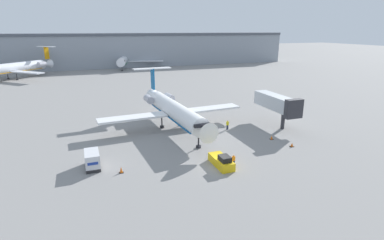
{
  "coord_description": "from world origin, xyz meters",
  "views": [
    {
      "loc": [
        -16.43,
        -33.02,
        17.88
      ],
      "look_at": [
        0.0,
        11.01,
        3.54
      ],
      "focal_mm": 28.0,
      "sensor_mm": 36.0,
      "label": 1
    }
  ],
  "objects_px": {
    "pushback_tug": "(221,161)",
    "worker_near_tug": "(234,160)",
    "worker_by_wing": "(227,125)",
    "airplane_parked_far_right": "(124,60)",
    "traffic_cone_left": "(121,170)",
    "airplane_parked_far_left": "(8,69)",
    "traffic_cone_mid": "(292,145)",
    "airplane_main": "(174,110)",
    "luggage_cart": "(92,160)",
    "jet_bridge": "(277,103)",
    "traffic_cone_right": "(272,137)"
  },
  "relations": [
    {
      "from": "traffic_cone_left",
      "to": "traffic_cone_mid",
      "type": "bearing_deg",
      "value": -0.66
    },
    {
      "from": "worker_near_tug",
      "to": "jet_bridge",
      "type": "bearing_deg",
      "value": 39.17
    },
    {
      "from": "luggage_cart",
      "to": "worker_by_wing",
      "type": "relative_size",
      "value": 2.02
    },
    {
      "from": "pushback_tug",
      "to": "worker_near_tug",
      "type": "bearing_deg",
      "value": -25.46
    },
    {
      "from": "pushback_tug",
      "to": "traffic_cone_left",
      "type": "height_order",
      "value": "pushback_tug"
    },
    {
      "from": "pushback_tug",
      "to": "traffic_cone_mid",
      "type": "height_order",
      "value": "pushback_tug"
    },
    {
      "from": "traffic_cone_right",
      "to": "traffic_cone_mid",
      "type": "xyz_separation_m",
      "value": [
        1.11,
        -3.87,
        -0.05
      ]
    },
    {
      "from": "worker_near_tug",
      "to": "airplane_parked_far_left",
      "type": "bearing_deg",
      "value": 114.81
    },
    {
      "from": "airplane_parked_far_right",
      "to": "jet_bridge",
      "type": "xyz_separation_m",
      "value": [
        14.17,
        -100.68,
        0.56
      ]
    },
    {
      "from": "worker_by_wing",
      "to": "airplane_parked_far_right",
      "type": "bearing_deg",
      "value": 92.49
    },
    {
      "from": "worker_by_wing",
      "to": "traffic_cone_mid",
      "type": "relative_size",
      "value": 2.89
    },
    {
      "from": "jet_bridge",
      "to": "airplane_main",
      "type": "bearing_deg",
      "value": 163.77
    },
    {
      "from": "traffic_cone_right",
      "to": "airplane_parked_far_left",
      "type": "height_order",
      "value": "airplane_parked_far_left"
    },
    {
      "from": "traffic_cone_mid",
      "to": "airplane_parked_far_right",
      "type": "xyz_separation_m",
      "value": [
        -10.09,
        110.77,
        3.59
      ]
    },
    {
      "from": "worker_by_wing",
      "to": "traffic_cone_mid",
      "type": "height_order",
      "value": "worker_by_wing"
    },
    {
      "from": "traffic_cone_right",
      "to": "traffic_cone_mid",
      "type": "relative_size",
      "value": 1.14
    },
    {
      "from": "traffic_cone_left",
      "to": "jet_bridge",
      "type": "height_order",
      "value": "jet_bridge"
    },
    {
      "from": "airplane_main",
      "to": "worker_near_tug",
      "type": "bearing_deg",
      "value": -81.75
    },
    {
      "from": "worker_near_tug",
      "to": "airplane_parked_far_right",
      "type": "relative_size",
      "value": 0.05
    },
    {
      "from": "airplane_main",
      "to": "luggage_cart",
      "type": "height_order",
      "value": "airplane_main"
    },
    {
      "from": "traffic_cone_right",
      "to": "pushback_tug",
      "type": "bearing_deg",
      "value": -153.36
    },
    {
      "from": "worker_by_wing",
      "to": "traffic_cone_left",
      "type": "height_order",
      "value": "worker_by_wing"
    },
    {
      "from": "airplane_parked_far_right",
      "to": "worker_by_wing",
      "type": "bearing_deg",
      "value": -87.51
    },
    {
      "from": "traffic_cone_mid",
      "to": "airplane_parked_far_right",
      "type": "distance_m",
      "value": 111.29
    },
    {
      "from": "traffic_cone_mid",
      "to": "airplane_parked_far_left",
      "type": "distance_m",
      "value": 104.77
    },
    {
      "from": "worker_by_wing",
      "to": "jet_bridge",
      "type": "xyz_separation_m",
      "value": [
        9.83,
        -1.05,
        3.5
      ]
    },
    {
      "from": "worker_near_tug",
      "to": "traffic_cone_mid",
      "type": "distance_m",
      "value": 12.46
    },
    {
      "from": "luggage_cart",
      "to": "traffic_cone_right",
      "type": "height_order",
      "value": "luggage_cart"
    },
    {
      "from": "airplane_main",
      "to": "traffic_cone_mid",
      "type": "relative_size",
      "value": 45.42
    },
    {
      "from": "traffic_cone_left",
      "to": "traffic_cone_mid",
      "type": "height_order",
      "value": "traffic_cone_left"
    },
    {
      "from": "worker_by_wing",
      "to": "traffic_cone_right",
      "type": "height_order",
      "value": "worker_by_wing"
    },
    {
      "from": "traffic_cone_left",
      "to": "airplane_parked_far_left",
      "type": "height_order",
      "value": "airplane_parked_far_left"
    },
    {
      "from": "airplane_main",
      "to": "airplane_parked_far_left",
      "type": "height_order",
      "value": "airplane_parked_far_left"
    },
    {
      "from": "traffic_cone_right",
      "to": "jet_bridge",
      "type": "distance_m",
      "value": 9.08
    },
    {
      "from": "airplane_parked_far_right",
      "to": "jet_bridge",
      "type": "bearing_deg",
      "value": -81.99
    },
    {
      "from": "traffic_cone_left",
      "to": "jet_bridge",
      "type": "bearing_deg",
      "value": 17.68
    },
    {
      "from": "airplane_main",
      "to": "luggage_cart",
      "type": "relative_size",
      "value": 7.78
    },
    {
      "from": "worker_by_wing",
      "to": "airplane_parked_far_left",
      "type": "height_order",
      "value": "airplane_parked_far_left"
    },
    {
      "from": "luggage_cart",
      "to": "jet_bridge",
      "type": "distance_m",
      "value": 34.9
    },
    {
      "from": "pushback_tug",
      "to": "jet_bridge",
      "type": "height_order",
      "value": "jet_bridge"
    },
    {
      "from": "luggage_cart",
      "to": "worker_near_tug",
      "type": "distance_m",
      "value": 18.97
    },
    {
      "from": "traffic_cone_mid",
      "to": "airplane_parked_far_right",
      "type": "bearing_deg",
      "value": 95.21
    },
    {
      "from": "traffic_cone_mid",
      "to": "airplane_parked_far_left",
      "type": "relative_size",
      "value": 0.02
    },
    {
      "from": "pushback_tug",
      "to": "luggage_cart",
      "type": "height_order",
      "value": "luggage_cart"
    },
    {
      "from": "worker_near_tug",
      "to": "airplane_parked_far_right",
      "type": "height_order",
      "value": "airplane_parked_far_right"
    },
    {
      "from": "airplane_main",
      "to": "pushback_tug",
      "type": "bearing_deg",
      "value": -86.08
    },
    {
      "from": "luggage_cart",
      "to": "airplane_parked_far_left",
      "type": "distance_m",
      "value": 89.61
    },
    {
      "from": "traffic_cone_mid",
      "to": "airplane_main",
      "type": "bearing_deg",
      "value": 133.49
    },
    {
      "from": "pushback_tug",
      "to": "worker_by_wing",
      "type": "xyz_separation_m",
      "value": [
        7.79,
        13.5,
        0.27
      ]
    },
    {
      "from": "airplane_parked_far_left",
      "to": "jet_bridge",
      "type": "xyz_separation_m",
      "value": [
        58.82,
        -79.17,
        0.36
      ]
    }
  ]
}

